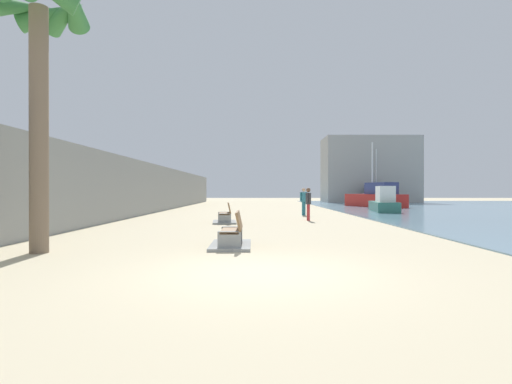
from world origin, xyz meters
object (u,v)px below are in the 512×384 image
at_px(person_standing, 305,199).
at_px(boat_outer, 377,196).
at_px(bench_near, 233,238).
at_px(person_walking, 310,202).
at_px(bench_far, 227,218).
at_px(boat_mid_bay, 378,198).
at_px(palm_tree, 41,32).
at_px(boat_nearest, 386,202).

xyz_separation_m(person_standing, boat_outer, (11.72, 24.76, -0.14)).
bearing_deg(bench_near, person_walking, 70.78).
xyz_separation_m(bench_far, person_walking, (4.20, 1.42, 0.76)).
height_order(bench_near, boat_mid_bay, boat_mid_bay).
distance_m(palm_tree, person_walking, 14.27).
distance_m(bench_far, boat_outer, 34.55).
bearing_deg(person_walking, person_standing, 86.41).
relative_size(bench_far, person_walking, 1.29).
xyz_separation_m(palm_tree, boat_nearest, (14.69, 19.13, -4.83)).
bearing_deg(boat_mid_bay, palm_tree, -120.99).
distance_m(boat_mid_bay, boat_outer, 12.69).
height_order(boat_mid_bay, boat_nearest, boat_mid_bay).
distance_m(boat_nearest, boat_outer, 21.48).
relative_size(bench_far, boat_mid_bay, 0.30).
bearing_deg(person_standing, person_walking, -93.59).
height_order(person_walking, boat_nearest, boat_nearest).
xyz_separation_m(bench_near, bench_far, (-0.82, 8.28, 0.00)).
bearing_deg(boat_mid_bay, boat_outer, 74.03).
xyz_separation_m(palm_tree, bench_near, (4.76, 1.11, -5.29)).
bearing_deg(boat_nearest, boat_mid_bay, 77.20).
bearing_deg(boat_outer, person_walking, -112.39).
bearing_deg(boat_outer, boat_nearest, -104.68).
height_order(bench_far, person_standing, person_standing).
xyz_separation_m(person_walking, boat_outer, (11.99, 29.10, -0.13)).
xyz_separation_m(bench_near, boat_nearest, (9.93, 18.02, 0.46)).
relative_size(person_walking, boat_nearest, 0.31).
distance_m(bench_far, boat_nearest, 14.51).
distance_m(palm_tree, bench_far, 11.48).
bearing_deg(boat_outer, palm_tree, -116.77).
relative_size(bench_far, boat_nearest, 0.40).
relative_size(bench_far, boat_outer, 0.33).
bearing_deg(bench_near, palm_tree, -166.89).
relative_size(person_walking, boat_outer, 0.25).
distance_m(person_standing, boat_outer, 27.39).
xyz_separation_m(person_standing, boat_nearest, (6.28, 3.98, -0.31)).
relative_size(person_standing, boat_outer, 0.26).
bearing_deg(bench_near, person_standing, 75.42).
distance_m(palm_tree, boat_mid_bay, 32.64).
xyz_separation_m(palm_tree, boat_outer, (20.13, 39.90, -4.67)).
height_order(person_walking, person_standing, person_standing).
bearing_deg(person_walking, boat_mid_bay, 63.31).
distance_m(bench_near, person_walking, 10.30).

